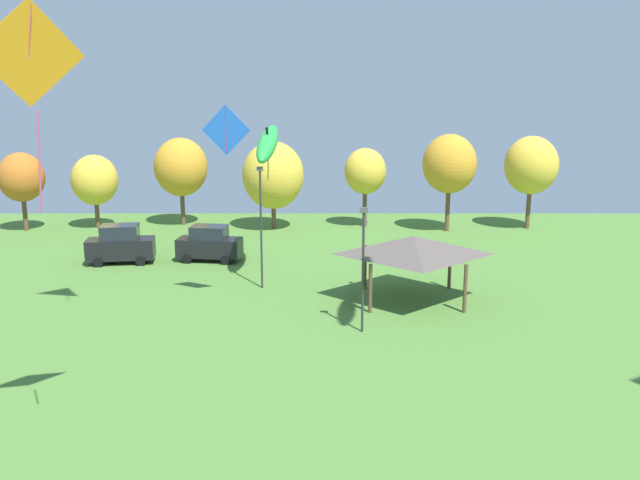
% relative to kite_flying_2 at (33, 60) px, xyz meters
% --- Properties ---
extents(kite_flying_2, '(2.48, 1.64, 5.89)m').
position_rel_kite_flying_2_xyz_m(kite_flying_2, '(0.00, 0.00, 0.00)').
color(kite_flying_2, orange).
extents(kite_flying_8, '(1.53, 5.03, 3.44)m').
position_rel_kite_flying_2_xyz_m(kite_flying_8, '(4.84, 20.68, -4.05)').
color(kite_flying_8, green).
extents(kite_flying_9, '(2.45, 0.47, 2.49)m').
position_rel_kite_flying_2_xyz_m(kite_flying_9, '(3.26, 14.67, -2.87)').
color(kite_flying_9, blue).
extents(parked_car_leftmost, '(4.52, 2.42, 2.57)m').
position_rel_kite_flying_2_xyz_m(parked_car_leftmost, '(-5.26, 24.33, -10.98)').
color(parked_car_leftmost, black).
rests_on(parked_car_leftmost, ground).
extents(parked_car_second_from_left, '(4.40, 2.33, 2.40)m').
position_rel_kite_flying_2_xyz_m(parked_car_second_from_left, '(0.52, 24.86, -11.06)').
color(parked_car_second_from_left, black).
rests_on(parked_car_second_from_left, ground).
extents(park_pavilion, '(6.33, 5.47, 3.60)m').
position_rel_kite_flying_2_xyz_m(park_pavilion, '(12.94, 16.46, -9.16)').
color(park_pavilion, brown).
rests_on(park_pavilion, ground).
extents(light_post_0, '(0.36, 0.20, 6.04)m').
position_rel_kite_flying_2_xyz_m(light_post_0, '(9.92, 11.57, -8.81)').
color(light_post_0, '#2D2D33').
rests_on(light_post_0, ground).
extents(light_post_1, '(0.36, 0.20, 7.06)m').
position_rel_kite_flying_2_xyz_m(light_post_1, '(4.54, 18.73, -8.30)').
color(light_post_1, '#2D2D33').
rests_on(light_post_1, ground).
extents(treeline_tree_0, '(3.58, 3.58, 6.31)m').
position_rel_kite_flying_2_xyz_m(treeline_tree_0, '(-15.90, 34.54, -7.92)').
color(treeline_tree_0, brown).
rests_on(treeline_tree_0, ground).
extents(treeline_tree_1, '(3.72, 3.72, 5.99)m').
position_rel_kite_flying_2_xyz_m(treeline_tree_1, '(-10.46, 35.69, -8.30)').
color(treeline_tree_1, brown).
rests_on(treeline_tree_1, ground).
extents(treeline_tree_2, '(4.39, 4.39, 7.28)m').
position_rel_kite_flying_2_xyz_m(treeline_tree_2, '(-3.62, 36.83, -7.38)').
color(treeline_tree_2, brown).
rests_on(treeline_tree_2, ground).
extents(treeline_tree_3, '(4.95, 4.95, 7.12)m').
position_rel_kite_flying_2_xyz_m(treeline_tree_3, '(4.12, 35.21, -7.84)').
color(treeline_tree_3, brown).
rests_on(treeline_tree_3, ground).
extents(treeline_tree_4, '(3.42, 3.42, 6.50)m').
position_rel_kite_flying_2_xyz_m(treeline_tree_4, '(11.60, 36.15, -7.65)').
color(treeline_tree_4, brown).
rests_on(treeline_tree_4, ground).
extents(treeline_tree_5, '(4.26, 4.26, 7.76)m').
position_rel_kite_flying_2_xyz_m(treeline_tree_5, '(18.14, 34.35, -6.83)').
color(treeline_tree_5, brown).
rests_on(treeline_tree_5, ground).
extents(treeline_tree_6, '(4.26, 4.26, 7.54)m').
position_rel_kite_flying_2_xyz_m(treeline_tree_6, '(24.92, 35.32, -7.06)').
color(treeline_tree_6, brown).
rests_on(treeline_tree_6, ground).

